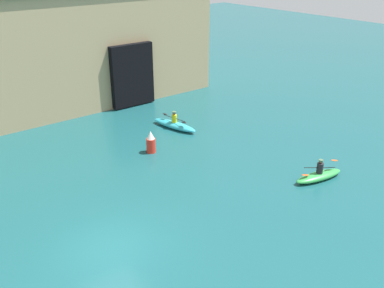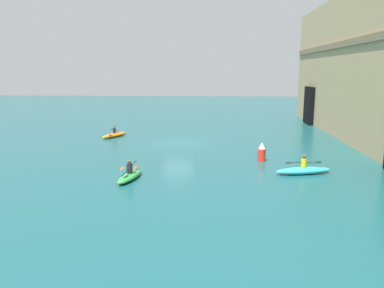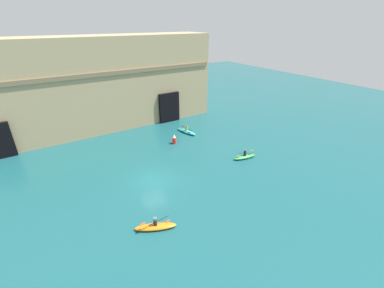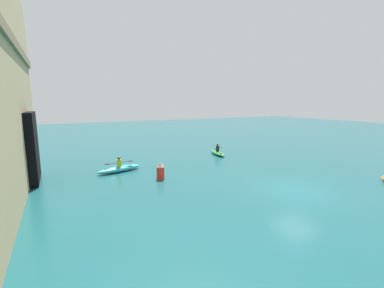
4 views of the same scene
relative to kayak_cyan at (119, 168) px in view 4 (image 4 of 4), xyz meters
The scene contains 4 objects.
ground_plane 12.47m from the kayak_cyan, 137.45° to the right, with size 120.00×120.00×0.00m, color #195156.
kayak_cyan is the anchor object (origin of this frame).
kayak_green 10.20m from the kayak_cyan, 79.93° to the right, with size 2.94×1.26×1.11m.
marker_buoy 3.81m from the kayak_cyan, 146.61° to the right, with size 0.53×0.53×1.31m.
Camera 4 is at (-10.00, 12.40, 5.23)m, focal length 24.00 mm.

